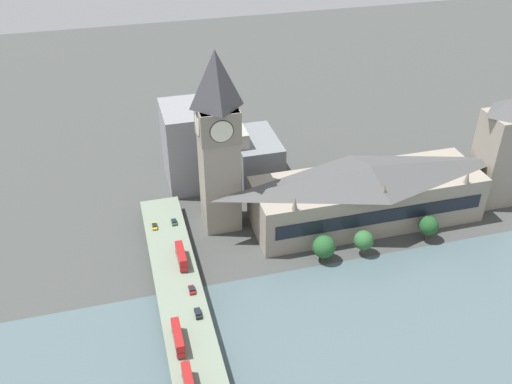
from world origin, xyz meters
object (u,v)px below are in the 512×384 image
at_px(double_decker_bus_rear, 188,381).
at_px(car_southbound_tail, 198,313).
at_px(road_bridge, 194,356).
at_px(car_southbound_lead, 174,222).
at_px(car_northbound_mid, 192,289).
at_px(clock_tower, 218,140).
at_px(double_decker_bus_mid, 181,256).
at_px(double_decker_bus_lead, 178,337).
at_px(victoria_tower, 501,151).
at_px(car_northbound_lead, 154,226).
at_px(parliament_hall, 367,193).

distance_m(double_decker_bus_rear, car_southbound_tail, 26.76).
xyz_separation_m(road_bridge, car_southbound_lead, (63.56, -3.50, 1.69)).
distance_m(car_northbound_mid, car_southbound_tail, 10.85).
height_order(clock_tower, double_decker_bus_rear, clock_tower).
bearing_deg(double_decker_bus_mid, car_southbound_tail, -177.87).
bearing_deg(double_decker_bus_lead, victoria_tower, -69.85).
bearing_deg(clock_tower, road_bridge, 161.69).
bearing_deg(clock_tower, car_northbound_lead, 98.49).
bearing_deg(double_decker_bus_rear, car_northbound_lead, 0.46).
bearing_deg(car_southbound_lead, victoria_tower, -93.84).
distance_m(road_bridge, double_decker_bus_lead, 7.13).
bearing_deg(road_bridge, car_southbound_lead, -3.15).
xyz_separation_m(double_decker_bus_rear, car_southbound_lead, (74.64, -6.75, -2.07)).
height_order(parliament_hall, car_southbound_tail, parliament_hall).
bearing_deg(road_bridge, double_decker_bus_rear, 163.66).
xyz_separation_m(clock_tower, car_northbound_mid, (-41.29, 18.37, -30.13)).
bearing_deg(double_decker_bus_mid, car_southbound_lead, -1.67).
relative_size(double_decker_bus_lead, car_northbound_mid, 2.97).
height_order(double_decker_bus_mid, car_southbound_tail, double_decker_bus_mid).
xyz_separation_m(clock_tower, double_decker_bus_rear, (-77.88, 25.35, -28.11)).
relative_size(victoria_tower, car_southbound_tail, 11.23).
distance_m(double_decker_bus_lead, car_northbound_mid, 22.03).
distance_m(parliament_hall, car_northbound_mid, 79.04).
relative_size(parliament_hall, car_southbound_tail, 20.11).
relative_size(victoria_tower, double_decker_bus_mid, 4.19).
xyz_separation_m(double_decker_bus_lead, car_northbound_mid, (20.67, -7.36, -2.04)).
bearing_deg(car_southbound_tail, car_northbound_mid, 0.34).
bearing_deg(road_bridge, car_southbound_tail, -14.53).
distance_m(road_bridge, car_southbound_tail, 15.24).
height_order(road_bridge, car_southbound_lead, car_southbound_lead).
xyz_separation_m(clock_tower, car_northbound_lead, (-3.87, 25.94, -30.19)).
distance_m(victoria_tower, double_decker_bus_lead, 145.96).
bearing_deg(car_southbound_tail, parliament_hall, -61.22).
height_order(car_northbound_lead, car_southbound_lead, car_southbound_lead).
height_order(road_bridge, car_southbound_tail, car_southbound_tail).
xyz_separation_m(double_decker_bus_rear, car_northbound_lead, (74.00, 0.59, -2.08)).
bearing_deg(car_northbound_mid, double_decker_bus_rear, 169.20).
height_order(clock_tower, car_southbound_lead, clock_tower).
bearing_deg(victoria_tower, car_southbound_lead, 86.16).
height_order(double_decker_bus_mid, car_northbound_lead, double_decker_bus_mid).
bearing_deg(clock_tower, car_northbound_mid, 156.01).
bearing_deg(double_decker_bus_mid, victoria_tower, -83.74).
bearing_deg(car_southbound_lead, double_decker_bus_rear, 174.83).
xyz_separation_m(double_decker_bus_rear, car_southbound_tail, (25.74, -7.05, -2.00)).
bearing_deg(double_decker_bus_rear, double_decker_bus_mid, -6.70).
height_order(road_bridge, double_decker_bus_mid, double_decker_bus_mid).
height_order(clock_tower, car_southbound_tail, clock_tower).
bearing_deg(double_decker_bus_rear, car_southbound_lead, -5.17).
height_order(parliament_hall, clock_tower, clock_tower).
bearing_deg(car_southbound_tail, victoria_tower, -72.68).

